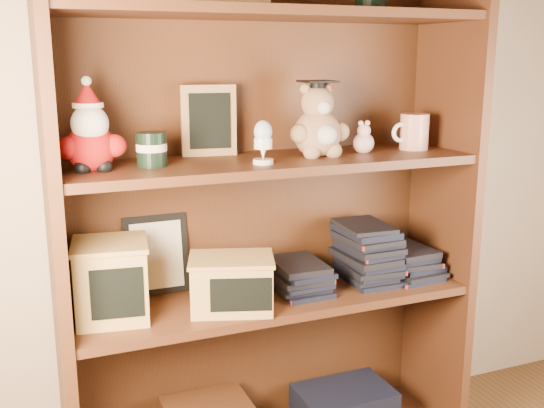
{
  "coord_description": "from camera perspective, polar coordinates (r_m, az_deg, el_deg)",
  "views": [
    {
      "loc": [
        -0.63,
        -0.31,
        1.23
      ],
      "look_at": [
        0.03,
        1.3,
        0.82
      ],
      "focal_mm": 42.0,
      "sensor_mm": 36.0,
      "label": 1
    }
  ],
  "objects": [
    {
      "name": "bookcase",
      "position": [
        1.85,
        -0.67,
        -0.92
      ],
      "size": [
        1.2,
        0.35,
        1.6
      ],
      "color": "#4F2A16",
      "rests_on": "ground"
    },
    {
      "name": "shelf_lower",
      "position": [
        1.88,
        0.0,
        -8.42
      ],
      "size": [
        1.14,
        0.33,
        0.02
      ],
      "color": "#4F2A16",
      "rests_on": "ground"
    },
    {
      "name": "shelf_upper",
      "position": [
        1.77,
        0.0,
        3.7
      ],
      "size": [
        1.14,
        0.33,
        0.02
      ],
      "color": "#4F2A16",
      "rests_on": "ground"
    },
    {
      "name": "santa_plush",
      "position": [
        1.63,
        -15.99,
        5.91
      ],
      "size": [
        0.17,
        0.12,
        0.24
      ],
      "color": "#A50F0F",
      "rests_on": "shelf_upper"
    },
    {
      "name": "teachers_tin",
      "position": [
        1.67,
        -10.75,
        4.87
      ],
      "size": [
        0.08,
        0.08,
        0.09
      ],
      "color": "black",
      "rests_on": "shelf_upper"
    },
    {
      "name": "chalkboard_plaque",
      "position": [
        1.82,
        -5.69,
        7.34
      ],
      "size": [
        0.16,
        0.09,
        0.2
      ],
      "color": "#9E7547",
      "rests_on": "shelf_upper"
    },
    {
      "name": "egg_cup",
      "position": [
        1.67,
        -0.81,
        5.71
      ],
      "size": [
        0.05,
        0.05,
        0.11
      ],
      "color": "white",
      "rests_on": "shelf_upper"
    },
    {
      "name": "grad_teddy_bear",
      "position": [
        1.81,
        4.16,
        6.91
      ],
      "size": [
        0.18,
        0.15,
        0.22
      ],
      "color": "#A87E58",
      "rests_on": "shelf_upper"
    },
    {
      "name": "pink_figurine",
      "position": [
        1.89,
        8.21,
        5.68
      ],
      "size": [
        0.06,
        0.06,
        0.1
      ],
      "color": "beige",
      "rests_on": "shelf_upper"
    },
    {
      "name": "teacher_mug",
      "position": [
        1.98,
        12.57,
        6.34
      ],
      "size": [
        0.12,
        0.09,
        0.11
      ],
      "color": "silver",
      "rests_on": "shelf_upper"
    },
    {
      "name": "certificate_frame",
      "position": [
        1.88,
        -10.31,
        -4.49
      ],
      "size": [
        0.19,
        0.05,
        0.23
      ],
      "color": "black",
      "rests_on": "shelf_lower"
    },
    {
      "name": "treats_box",
      "position": [
        1.73,
        -14.19,
        -6.61
      ],
      "size": [
        0.22,
        0.22,
        0.21
      ],
      "color": "tan",
      "rests_on": "shelf_lower"
    },
    {
      "name": "pencils_box",
      "position": [
        1.74,
        -3.63,
        -7.09
      ],
      "size": [
        0.27,
        0.23,
        0.15
      ],
      "color": "tan",
      "rests_on": "shelf_lower"
    },
    {
      "name": "book_stack_left",
      "position": [
        1.89,
        2.46,
        -6.34
      ],
      "size": [
        0.14,
        0.2,
        0.1
      ],
      "color": "black",
      "rests_on": "shelf_lower"
    },
    {
      "name": "book_stack_mid",
      "position": [
        1.98,
        8.4,
        -4.14
      ],
      "size": [
        0.14,
        0.2,
        0.19
      ],
      "color": "black",
      "rests_on": "shelf_lower"
    },
    {
      "name": "book_stack_right",
      "position": [
        2.07,
        12.03,
        -4.89
      ],
      "size": [
        0.14,
        0.2,
        0.1
      ],
      "color": "black",
      "rests_on": "shelf_lower"
    }
  ]
}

